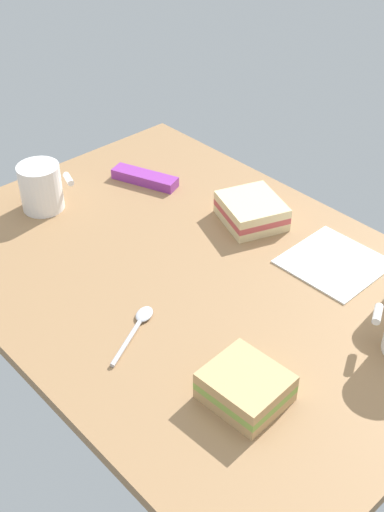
# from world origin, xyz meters

# --- Properties ---
(tabletop) EXTENTS (0.90, 0.64, 0.02)m
(tabletop) POSITION_xyz_m (0.00, 0.00, 0.01)
(tabletop) COLOR #936D47
(tabletop) RESTS_ON ground
(coffee_mug_black) EXTENTS (0.08, 0.10, 0.09)m
(coffee_mug_black) POSITION_xyz_m (0.33, 0.08, 0.07)
(coffee_mug_black) COLOR white
(coffee_mug_black) RESTS_ON tabletop
(sandwich_main) EXTENTS (0.14, 0.13, 0.04)m
(sandwich_main) POSITION_xyz_m (0.03, -0.18, 0.04)
(sandwich_main) COLOR beige
(sandwich_main) RESTS_ON tabletop
(sandwich_side) EXTENTS (0.11, 0.10, 0.04)m
(sandwich_side) POSITION_xyz_m (-0.24, 0.13, 0.04)
(sandwich_side) COLOR tan
(sandwich_side) RESTS_ON tabletop
(spoon) EXTENTS (0.07, 0.12, 0.01)m
(spoon) POSITION_xyz_m (-0.04, 0.15, 0.02)
(spoon) COLOR silver
(spoon) RESTS_ON tabletop
(snack_bar) EXTENTS (0.14, 0.08, 0.02)m
(snack_bar) POSITION_xyz_m (0.27, -0.12, 0.03)
(snack_bar) COLOR purple
(snack_bar) RESTS_ON tabletop
(paper_napkin) EXTENTS (0.15, 0.15, 0.00)m
(paper_napkin) POSITION_xyz_m (-0.15, -0.19, 0.02)
(paper_napkin) COLOR white
(paper_napkin) RESTS_ON tabletop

